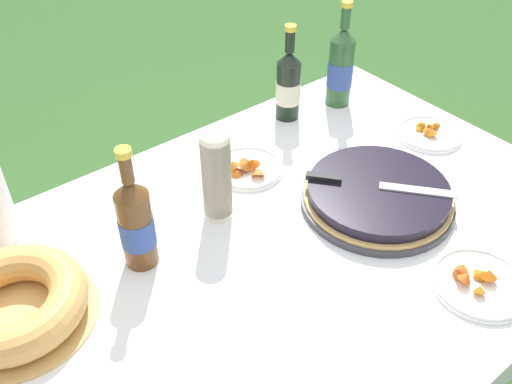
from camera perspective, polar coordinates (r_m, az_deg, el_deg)
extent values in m
cube|color=brown|center=(1.35, 0.60, -6.80)|extent=(1.69, 1.05, 0.03)
cylinder|color=brown|center=(2.27, 8.66, 2.20)|extent=(0.06, 0.06, 0.73)
cube|color=white|center=(1.33, 0.61, -6.21)|extent=(1.70, 1.06, 0.00)
cube|color=white|center=(1.71, -10.57, 2.60)|extent=(1.70, 0.00, 0.10)
cube|color=white|center=(1.90, 21.01, 4.53)|extent=(0.00, 1.06, 0.10)
cylinder|color=#38383D|center=(1.49, 11.97, -0.88)|extent=(0.39, 0.39, 0.02)
cylinder|color=tan|center=(1.48, 12.05, -0.43)|extent=(0.38, 0.38, 0.01)
cylinder|color=black|center=(1.47, 12.15, 0.14)|extent=(0.36, 0.36, 0.03)
cube|color=silver|center=(1.46, 15.92, 0.17)|extent=(0.14, 0.16, 0.00)
cube|color=black|center=(1.45, 6.78, 1.47)|extent=(0.07, 0.08, 0.01)
cylinder|color=tan|center=(1.31, -22.68, -11.32)|extent=(0.33, 0.33, 0.01)
torus|color=tan|center=(1.28, -23.16, -10.08)|extent=(0.30, 0.30, 0.08)
cylinder|color=beige|center=(1.40, -3.89, -0.81)|extent=(0.07, 0.07, 0.09)
cylinder|color=beige|center=(1.39, -3.91, -0.40)|extent=(0.07, 0.07, 0.09)
cylinder|color=beige|center=(1.39, -3.93, 0.01)|extent=(0.07, 0.07, 0.09)
cylinder|color=beige|center=(1.38, -3.96, 0.43)|extent=(0.07, 0.07, 0.09)
cylinder|color=beige|center=(1.37, -3.98, 0.85)|extent=(0.07, 0.07, 0.09)
cylinder|color=beige|center=(1.36, -4.00, 1.28)|extent=(0.07, 0.07, 0.09)
cylinder|color=beige|center=(1.35, -4.03, 1.71)|extent=(0.07, 0.07, 0.09)
cylinder|color=beige|center=(1.35, -4.05, 2.15)|extent=(0.07, 0.07, 0.09)
cylinder|color=beige|center=(1.34, -4.08, 2.59)|extent=(0.07, 0.07, 0.09)
cylinder|color=beige|center=(1.33, -4.10, 3.04)|extent=(0.07, 0.07, 0.09)
cylinder|color=beige|center=(1.32, -4.13, 3.49)|extent=(0.07, 0.07, 0.09)
cylinder|color=beige|center=(1.32, -4.16, 3.95)|extent=(0.07, 0.07, 0.10)
torus|color=beige|center=(1.29, -4.25, 5.67)|extent=(0.07, 0.07, 0.01)
cylinder|color=#2D562D|center=(1.84, 8.40, 11.77)|extent=(0.08, 0.08, 0.22)
cylinder|color=#334C93|center=(1.84, 8.39, 11.65)|extent=(0.08, 0.08, 0.08)
cone|color=#2D562D|center=(1.79, 8.79, 15.36)|extent=(0.08, 0.08, 0.04)
cylinder|color=#2D562D|center=(1.77, 8.96, 16.85)|extent=(0.03, 0.03, 0.06)
cylinder|color=gold|center=(1.75, 9.10, 18.07)|extent=(0.03, 0.03, 0.02)
cylinder|color=brown|center=(1.28, -11.81, -3.66)|extent=(0.08, 0.08, 0.19)
cylinder|color=#334C93|center=(1.28, -11.79, -3.78)|extent=(0.08, 0.08, 0.07)
cone|color=brown|center=(1.20, -12.52, 0.35)|extent=(0.08, 0.08, 0.04)
cylinder|color=brown|center=(1.17, -12.86, 2.26)|extent=(0.03, 0.03, 0.06)
cylinder|color=gold|center=(1.15, -13.15, 3.87)|extent=(0.03, 0.03, 0.02)
cylinder|color=black|center=(1.76, 3.22, 10.09)|extent=(0.07, 0.07, 0.18)
cylinder|color=beige|center=(1.76, 3.22, 9.98)|extent=(0.08, 0.08, 0.07)
cone|color=black|center=(1.71, 3.35, 13.27)|extent=(0.07, 0.07, 0.04)
cylinder|color=black|center=(1.69, 3.42, 14.81)|extent=(0.03, 0.03, 0.06)
cylinder|color=gold|center=(1.67, 3.48, 16.07)|extent=(0.03, 0.03, 0.02)
cylinder|color=white|center=(1.78, 16.92, 5.49)|extent=(0.19, 0.19, 0.01)
torus|color=white|center=(1.78, 16.96, 5.71)|extent=(0.19, 0.19, 0.01)
cone|color=#C76813|center=(1.76, 17.13, 5.79)|extent=(0.04, 0.05, 0.03)
cone|color=#B16115|center=(1.80, 17.49, 6.39)|extent=(0.04, 0.04, 0.03)
cone|color=#AA480C|center=(1.78, 16.92, 6.34)|extent=(0.04, 0.04, 0.03)
cone|color=#BC7113|center=(1.78, 16.19, 6.17)|extent=(0.04, 0.04, 0.02)
cone|color=#C37516|center=(1.78, 16.17, 6.49)|extent=(0.04, 0.04, 0.03)
cone|color=#B46317|center=(1.76, 16.98, 5.90)|extent=(0.05, 0.05, 0.03)
cylinder|color=white|center=(1.57, -0.81, 2.31)|extent=(0.20, 0.20, 0.01)
torus|color=white|center=(1.56, -0.81, 2.54)|extent=(0.19, 0.19, 0.01)
cone|color=#C2530E|center=(1.54, -0.35, 3.02)|extent=(0.06, 0.06, 0.03)
cone|color=#BB631E|center=(1.56, -1.10, 2.78)|extent=(0.04, 0.04, 0.04)
cone|color=#C35918|center=(1.53, -1.92, 1.99)|extent=(0.04, 0.05, 0.04)
cone|color=#C4621D|center=(1.54, -0.93, 2.88)|extent=(0.06, 0.05, 0.05)
cone|color=#CB6623|center=(1.53, 0.23, 2.07)|extent=(0.05, 0.05, 0.05)
cone|color=#AE5611|center=(1.54, -2.21, 2.77)|extent=(0.06, 0.05, 0.05)
cone|color=#BE571A|center=(1.55, -1.06, 3.10)|extent=(0.03, 0.04, 0.03)
cylinder|color=white|center=(1.35, 21.48, -8.61)|extent=(0.21, 0.21, 0.01)
torus|color=white|center=(1.35, 21.56, -8.38)|extent=(0.21, 0.21, 0.01)
cone|color=#BE5711|center=(1.35, 22.28, -7.57)|extent=(0.05, 0.05, 0.03)
cone|color=orange|center=(1.36, 19.99, -7.03)|extent=(0.04, 0.04, 0.02)
cone|color=#C35C0C|center=(1.32, 21.48, -9.01)|extent=(0.03, 0.04, 0.03)
cone|color=#B04A15|center=(1.33, 19.59, -7.49)|extent=(0.05, 0.05, 0.04)
cone|color=#CA5316|center=(1.32, 20.27, -7.94)|extent=(0.05, 0.05, 0.04)
cone|color=#AC5809|center=(1.35, 21.75, -7.60)|extent=(0.05, 0.05, 0.04)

